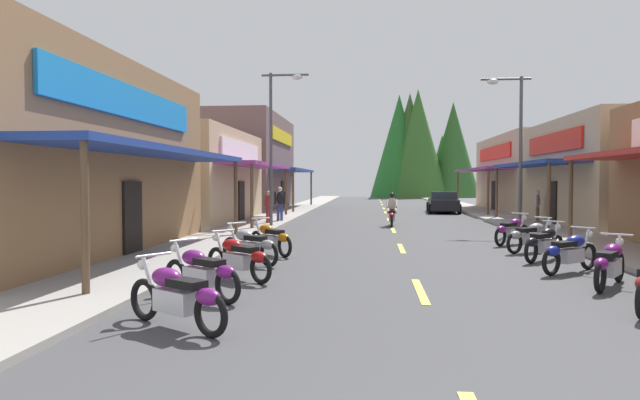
{
  "coord_description": "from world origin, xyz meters",
  "views": [
    {
      "loc": [
        -0.94,
        -2.26,
        2.12
      ],
      "look_at": [
        -3.67,
        26.61,
        1.09
      ],
      "focal_mm": 30.51,
      "sensor_mm": 36.0,
      "label": 1
    }
  ],
  "objects_px": {
    "motorcycle_parked_right_4": "(544,242)",
    "motorcycle_parked_right_2": "(610,263)",
    "streetlamp_right": "(513,131)",
    "motorcycle_parked_right_6": "(512,230)",
    "streetlamp_left": "(277,129)",
    "motorcycle_parked_left_3": "(250,245)",
    "motorcycle_parked_left_2": "(239,257)",
    "pedestrian_by_shop": "(280,202)",
    "parked_car_curbside": "(443,202)",
    "pedestrian_browsing": "(538,204)",
    "motorcycle_parked_left_1": "(202,272)",
    "pedestrian_waiting": "(269,205)",
    "rider_cruising_lead": "(392,212)",
    "motorcycle_parked_right_3": "(570,252)",
    "motorcycle_parked_left_4": "(271,238)",
    "motorcycle_parked_left_0": "(177,295)",
    "motorcycle_parked_right_5": "(531,236)"
  },
  "relations": [
    {
      "from": "streetlamp_right",
      "to": "motorcycle_parked_left_0",
      "type": "relative_size",
      "value": 3.52
    },
    {
      "from": "streetlamp_left",
      "to": "motorcycle_parked_left_3",
      "type": "bearing_deg",
      "value": -83.92
    },
    {
      "from": "motorcycle_parked_right_4",
      "to": "motorcycle_parked_left_2",
      "type": "height_order",
      "value": "same"
    },
    {
      "from": "motorcycle_parked_left_0",
      "to": "motorcycle_parked_right_3",
      "type": "bearing_deg",
      "value": -111.1
    },
    {
      "from": "motorcycle_parked_left_2",
      "to": "motorcycle_parked_left_3",
      "type": "bearing_deg",
      "value": -45.6
    },
    {
      "from": "motorcycle_parked_left_0",
      "to": "pedestrian_by_shop",
      "type": "xyz_separation_m",
      "value": [
        -1.83,
        19.49,
        0.57
      ]
    },
    {
      "from": "motorcycle_parked_right_5",
      "to": "parked_car_curbside",
      "type": "xyz_separation_m",
      "value": [
        0.05,
        20.16,
        0.2
      ]
    },
    {
      "from": "streetlamp_left",
      "to": "motorcycle_parked_left_1",
      "type": "xyz_separation_m",
      "value": [
        1.15,
        -14.52,
        -3.93
      ]
    },
    {
      "from": "motorcycle_parked_left_0",
      "to": "pedestrian_by_shop",
      "type": "relative_size",
      "value": 1.03
    },
    {
      "from": "pedestrian_browsing",
      "to": "pedestrian_waiting",
      "type": "bearing_deg",
      "value": -143.31
    },
    {
      "from": "motorcycle_parked_left_2",
      "to": "streetlamp_left",
      "type": "bearing_deg",
      "value": -45.97
    },
    {
      "from": "motorcycle_parked_right_5",
      "to": "rider_cruising_lead",
      "type": "xyz_separation_m",
      "value": [
        -3.74,
        8.97,
        0.17
      ]
    },
    {
      "from": "pedestrian_by_shop",
      "to": "parked_car_curbside",
      "type": "height_order",
      "value": "pedestrian_by_shop"
    },
    {
      "from": "motorcycle_parked_left_2",
      "to": "motorcycle_parked_right_6",
      "type": "bearing_deg",
      "value": -98.51
    },
    {
      "from": "rider_cruising_lead",
      "to": "pedestrian_waiting",
      "type": "relative_size",
      "value": 1.31
    },
    {
      "from": "motorcycle_parked_right_2",
      "to": "motorcycle_parked_left_4",
      "type": "relative_size",
      "value": 1.11
    },
    {
      "from": "rider_cruising_lead",
      "to": "streetlamp_right",
      "type": "bearing_deg",
      "value": -103.17
    },
    {
      "from": "streetlamp_right",
      "to": "pedestrian_waiting",
      "type": "relative_size",
      "value": 4.0
    },
    {
      "from": "streetlamp_right",
      "to": "motorcycle_parked_right_6",
      "type": "relative_size",
      "value": 4.0
    },
    {
      "from": "motorcycle_parked_right_3",
      "to": "rider_cruising_lead",
      "type": "bearing_deg",
      "value": 66.25
    },
    {
      "from": "motorcycle_parked_left_4",
      "to": "rider_cruising_lead",
      "type": "bearing_deg",
      "value": -63.6
    },
    {
      "from": "motorcycle_parked_right_6",
      "to": "pedestrian_by_shop",
      "type": "height_order",
      "value": "pedestrian_by_shop"
    },
    {
      "from": "motorcycle_parked_right_3",
      "to": "pedestrian_browsing",
      "type": "bearing_deg",
      "value": 36.54
    },
    {
      "from": "motorcycle_parked_right_4",
      "to": "motorcycle_parked_left_4",
      "type": "height_order",
      "value": "same"
    },
    {
      "from": "motorcycle_parked_right_3",
      "to": "pedestrian_by_shop",
      "type": "height_order",
      "value": "pedestrian_by_shop"
    },
    {
      "from": "pedestrian_by_shop",
      "to": "parked_car_curbside",
      "type": "relative_size",
      "value": 0.41
    },
    {
      "from": "motorcycle_parked_right_4",
      "to": "motorcycle_parked_right_2",
      "type": "bearing_deg",
      "value": -135.4
    },
    {
      "from": "motorcycle_parked_left_2",
      "to": "parked_car_curbside",
      "type": "height_order",
      "value": "parked_car_curbside"
    },
    {
      "from": "motorcycle_parked_left_1",
      "to": "pedestrian_waiting",
      "type": "bearing_deg",
      "value": -48.49
    },
    {
      "from": "streetlamp_left",
      "to": "rider_cruising_lead",
      "type": "distance_m",
      "value": 6.54
    },
    {
      "from": "motorcycle_parked_left_2",
      "to": "motorcycle_parked_left_3",
      "type": "relative_size",
      "value": 0.99
    },
    {
      "from": "motorcycle_parked_right_3",
      "to": "motorcycle_parked_left_1",
      "type": "height_order",
      "value": "same"
    },
    {
      "from": "motorcycle_parked_right_6",
      "to": "pedestrian_waiting",
      "type": "bearing_deg",
      "value": 96.41
    },
    {
      "from": "motorcycle_parked_left_4",
      "to": "pedestrian_waiting",
      "type": "relative_size",
      "value": 0.99
    },
    {
      "from": "pedestrian_by_shop",
      "to": "streetlamp_left",
      "type": "bearing_deg",
      "value": 14.2
    },
    {
      "from": "streetlamp_right",
      "to": "motorcycle_parked_left_1",
      "type": "height_order",
      "value": "streetlamp_right"
    },
    {
      "from": "streetlamp_right",
      "to": "motorcycle_parked_right_6",
      "type": "distance_m",
      "value": 6.87
    },
    {
      "from": "pedestrian_by_shop",
      "to": "motorcycle_parked_left_2",
      "type": "bearing_deg",
      "value": 12.94
    },
    {
      "from": "motorcycle_parked_right_2",
      "to": "motorcycle_parked_right_4",
      "type": "bearing_deg",
      "value": 37.65
    },
    {
      "from": "motorcycle_parked_left_1",
      "to": "pedestrian_waiting",
      "type": "height_order",
      "value": "pedestrian_waiting"
    },
    {
      "from": "parked_car_curbside",
      "to": "motorcycle_parked_left_4",
      "type": "bearing_deg",
      "value": 164.05
    },
    {
      "from": "motorcycle_parked_left_0",
      "to": "rider_cruising_lead",
      "type": "bearing_deg",
      "value": -69.48
    },
    {
      "from": "motorcycle_parked_right_2",
      "to": "rider_cruising_lead",
      "type": "height_order",
      "value": "rider_cruising_lead"
    },
    {
      "from": "motorcycle_parked_left_3",
      "to": "streetlamp_left",
      "type": "bearing_deg",
      "value": -46.59
    },
    {
      "from": "pedestrian_by_shop",
      "to": "pedestrian_waiting",
      "type": "relative_size",
      "value": 1.11
    },
    {
      "from": "pedestrian_browsing",
      "to": "streetlamp_right",
      "type": "bearing_deg",
      "value": -93.05
    },
    {
      "from": "pedestrian_waiting",
      "to": "motorcycle_parked_left_4",
      "type": "bearing_deg",
      "value": -56.96
    },
    {
      "from": "motorcycle_parked_right_2",
      "to": "motorcycle_parked_left_2",
      "type": "relative_size",
      "value": 1.03
    },
    {
      "from": "streetlamp_right",
      "to": "rider_cruising_lead",
      "type": "bearing_deg",
      "value": 164.06
    },
    {
      "from": "motorcycle_parked_right_4",
      "to": "rider_cruising_lead",
      "type": "xyz_separation_m",
      "value": [
        -3.6,
        10.66,
        0.17
      ]
    }
  ]
}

